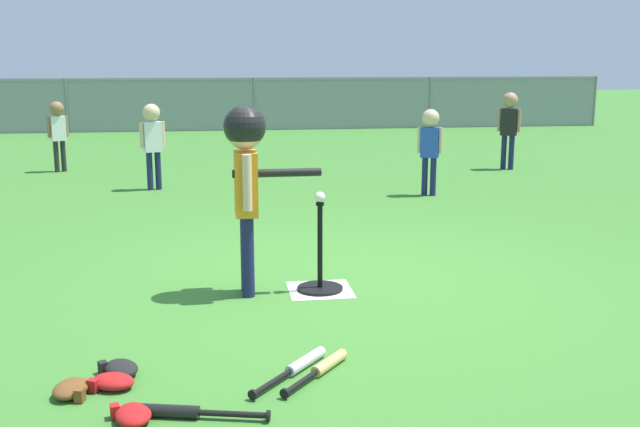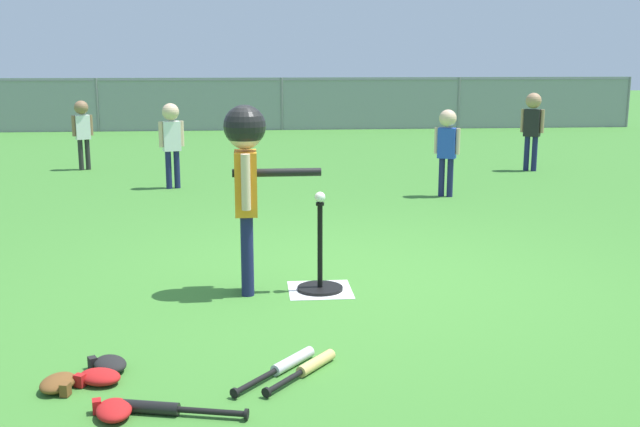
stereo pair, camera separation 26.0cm
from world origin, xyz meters
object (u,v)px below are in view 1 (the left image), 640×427
at_px(spare_bat_silver, 299,366).
at_px(fielder_near_right, 430,140).
at_px(batter_child, 246,161).
at_px(glove_by_plate, 71,389).
at_px(fielder_near_left, 152,135).
at_px(glove_outfield_drop, 112,382).
at_px(glove_near_bats, 132,415).
at_px(fielder_deep_center, 509,120).
at_px(batting_tee, 320,277).
at_px(fielder_deep_left, 58,127).
at_px(spare_bat_black, 179,412).
at_px(spare_bat_wood, 323,367).
at_px(glove_tossed_aside, 120,368).
at_px(baseball_on_tee, 320,197).

bearing_deg(spare_bat_silver, fielder_near_right, 66.59).
height_order(batter_child, glove_by_plate, batter_child).
xyz_separation_m(fielder_near_left, glove_outfield_drop, (0.20, -5.75, -0.64)).
bearing_deg(spare_bat_silver, glove_near_bats, -150.70).
bearing_deg(fielder_deep_center, glove_outfield_drop, -124.98).
distance_m(fielder_near_right, glove_outfield_drop, 5.80).
bearing_deg(batting_tee, batter_child, -179.41).
distance_m(batting_tee, fielder_deep_left, 6.68).
xyz_separation_m(spare_bat_black, glove_by_plate, (-0.53, 0.31, 0.01)).
bearing_deg(spare_bat_black, fielder_near_right, 62.97).
bearing_deg(fielder_deep_center, batter_child, -126.78).
height_order(batter_child, fielder_near_right, batter_child).
xyz_separation_m(spare_bat_silver, spare_bat_black, (-0.60, -0.44, 0.00)).
bearing_deg(glove_near_bats, spare_bat_wood, 24.13).
height_order(spare_bat_black, glove_near_bats, glove_near_bats).
bearing_deg(batting_tee, spare_bat_silver, -102.62).
bearing_deg(fielder_deep_center, batting_tee, -123.23).
bearing_deg(glove_by_plate, glove_outfield_drop, 17.01).
distance_m(batting_tee, spare_bat_silver, 1.39).
height_order(batting_tee, fielder_deep_center, fielder_deep_center).
bearing_deg(batter_child, fielder_near_right, 56.70).
distance_m(fielder_near_right, fielder_deep_left, 5.30).
relative_size(fielder_near_left, spare_bat_black, 1.65).
bearing_deg(fielder_near_right, fielder_near_left, 165.30).
distance_m(fielder_near_left, fielder_deep_left, 2.21).
bearing_deg(spare_bat_silver, fielder_deep_center, 60.41).
distance_m(batting_tee, glove_by_plate, 2.06).
xyz_separation_m(batting_tee, fielder_near_left, (-1.44, 4.32, 0.58)).
xyz_separation_m(fielder_deep_left, glove_tossed_aside, (1.65, -7.28, -0.60)).
xyz_separation_m(fielder_deep_center, glove_tossed_aside, (-4.72, -6.62, -0.68)).
bearing_deg(batter_child, glove_outfield_drop, -117.50).
bearing_deg(fielder_near_right, fielder_deep_center, 47.53).
relative_size(batting_tee, spare_bat_silver, 1.19).
bearing_deg(batting_tee, baseball_on_tee, 0.00).
distance_m(baseball_on_tee, fielder_near_left, 4.55).
distance_m(spare_bat_silver, spare_bat_black, 0.74).
bearing_deg(glove_by_plate, glove_near_bats, -44.78).
height_order(fielder_deep_center, glove_outfield_drop, fielder_deep_center).
bearing_deg(glove_near_bats, glove_by_plate, 135.22).
bearing_deg(glove_near_bats, batter_child, 71.32).
xyz_separation_m(batter_child, spare_bat_wood, (0.32, -1.39, -0.89)).
bearing_deg(spare_bat_black, glove_near_bats, -176.90).
xyz_separation_m(spare_bat_black, glove_tossed_aside, (-0.32, 0.52, 0.01)).
bearing_deg(baseball_on_tee, glove_by_plate, -133.73).
bearing_deg(baseball_on_tee, glove_tossed_aside, -133.76).
xyz_separation_m(spare_bat_wood, glove_outfield_drop, (-1.06, -0.04, 0.01)).
distance_m(fielder_near_left, glove_near_bats, 6.17).
height_order(glove_by_plate, glove_outfield_drop, same).
distance_m(fielder_deep_left, spare_bat_black, 8.07).
bearing_deg(spare_bat_wood, baseball_on_tee, 82.64).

